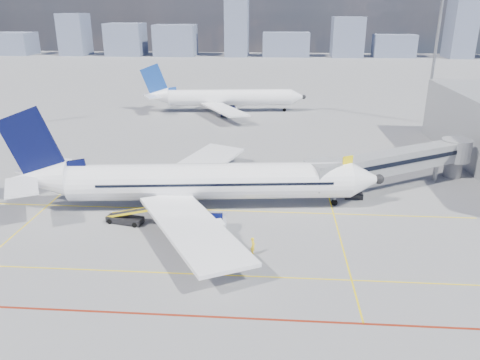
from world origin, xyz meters
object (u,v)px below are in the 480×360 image
(main_aircraft, at_px, (195,182))
(ramp_worker, at_px, (253,246))
(baggage_tug, at_px, (217,245))
(belt_loader, at_px, (126,218))
(cargo_dolly, at_px, (207,232))
(second_aircraft, at_px, (223,98))

(main_aircraft, xyz_separation_m, ramp_worker, (7.34, -10.74, -2.31))
(baggage_tug, distance_m, belt_loader, 11.96)
(ramp_worker, bearing_deg, cargo_dolly, 67.12)
(cargo_dolly, bearing_deg, ramp_worker, -48.95)
(ramp_worker, bearing_deg, main_aircraft, 36.43)
(main_aircraft, relative_size, baggage_tug, 19.78)
(second_aircraft, bearing_deg, main_aircraft, -93.40)
(baggage_tug, height_order, ramp_worker, ramp_worker)
(second_aircraft, bearing_deg, baggage_tug, -90.46)
(cargo_dolly, relative_size, belt_loader, 0.69)
(main_aircraft, distance_m, cargo_dolly, 9.15)
(second_aircraft, xyz_separation_m, baggage_tug, (6.28, -63.99, -2.57))
(main_aircraft, xyz_separation_m, baggage_tug, (3.78, -10.24, -2.56))
(belt_loader, distance_m, ramp_worker, 15.42)
(second_aircraft, relative_size, baggage_tug, 16.58)
(baggage_tug, bearing_deg, main_aircraft, 129.88)
(baggage_tug, relative_size, cargo_dolly, 0.54)
(cargo_dolly, bearing_deg, main_aircraft, 82.90)
(second_aircraft, height_order, belt_loader, second_aircraft)
(main_aircraft, bearing_deg, belt_loader, -151.18)
(main_aircraft, height_order, baggage_tug, main_aircraft)
(ramp_worker, bearing_deg, baggage_tug, 84.09)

